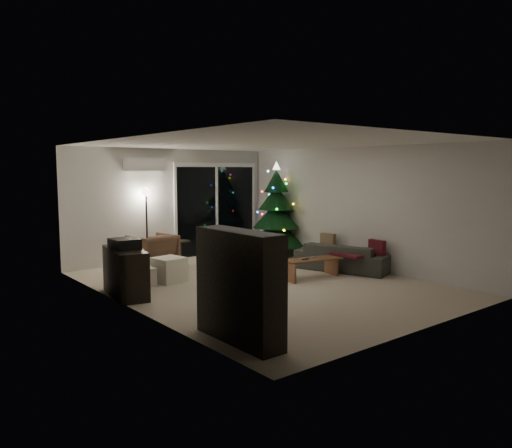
# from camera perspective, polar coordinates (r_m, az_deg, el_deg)

# --- Properties ---
(room) EXTENTS (6.50, 7.51, 2.60)m
(room) POSITION_cam_1_polar(r_m,az_deg,el_deg) (10.26, -2.59, 0.51)
(room) COLOR beige
(room) RESTS_ON ground
(bookshelf) EXTENTS (0.37, 1.34, 1.33)m
(bookshelf) POSITION_cam_1_polar(r_m,az_deg,el_deg) (5.85, -3.23, -7.35)
(bookshelf) COLOR black
(bookshelf) RESTS_ON floor
(media_cabinet) EXTENTS (0.67, 1.30, 0.77)m
(media_cabinet) POSITION_cam_1_polar(r_m,az_deg,el_deg) (8.37, -14.71, -5.36)
(media_cabinet) COLOR black
(media_cabinet) RESTS_ON floor
(stereo) EXTENTS (0.39, 0.46, 0.16)m
(stereo) POSITION_cam_1_polar(r_m,az_deg,el_deg) (8.29, -14.80, -2.19)
(stereo) COLOR black
(stereo) RESTS_ON media_cabinet
(armchair) EXTENTS (0.89, 0.91, 0.75)m
(armchair) POSITION_cam_1_polar(r_m,az_deg,el_deg) (10.34, -11.72, -3.16)
(armchair) COLOR brown
(armchair) RESTS_ON floor
(ottoman) EXTENTS (0.58, 0.58, 0.45)m
(ottoman) POSITION_cam_1_polar(r_m,az_deg,el_deg) (9.25, -9.95, -5.16)
(ottoman) COLOR beige
(ottoman) RESTS_ON floor
(cardboard_box_a) EXTENTS (0.47, 0.36, 0.32)m
(cardboard_box_a) POSITION_cam_1_polar(r_m,az_deg,el_deg) (9.01, -13.01, -5.95)
(cardboard_box_a) COLOR silver
(cardboard_box_a) RESTS_ON floor
(cardboard_box_b) EXTENTS (0.40, 0.30, 0.28)m
(cardboard_box_b) POSITION_cam_1_polar(r_m,az_deg,el_deg) (10.00, -3.81, -4.72)
(cardboard_box_b) COLOR silver
(cardboard_box_b) RESTS_ON floor
(side_table) EXTENTS (0.46, 0.46, 0.54)m
(side_table) POSITION_cam_1_polar(r_m,az_deg,el_deg) (10.73, -8.65, -3.31)
(side_table) COLOR black
(side_table) RESTS_ON floor
(floor_lamp) EXTENTS (0.25, 0.25, 1.58)m
(floor_lamp) POSITION_cam_1_polar(r_m,az_deg,el_deg) (11.06, -12.37, -0.38)
(floor_lamp) COLOR black
(floor_lamp) RESTS_ON floor
(sofa) EXTENTS (1.28, 2.01, 0.55)m
(sofa) POSITION_cam_1_polar(r_m,az_deg,el_deg) (10.27, 9.89, -3.75)
(sofa) COLOR black
(sofa) RESTS_ON floor
(sofa_throw) EXTENTS (0.59, 1.35, 0.05)m
(sofa_throw) POSITION_cam_1_polar(r_m,az_deg,el_deg) (10.17, 9.53, -3.14)
(sofa_throw) COLOR #5A1218
(sofa_throw) RESTS_ON sofa
(cushion_a) EXTENTS (0.14, 0.37, 0.36)m
(cushion_a) POSITION_cam_1_polar(r_m,az_deg,el_deg) (10.85, 8.23, -2.00)
(cushion_a) COLOR olive
(cushion_a) RESTS_ON sofa
(cushion_b) EXTENTS (0.13, 0.37, 0.36)m
(cushion_b) POSITION_cam_1_polar(r_m,az_deg,el_deg) (10.01, 13.65, -2.80)
(cushion_b) COLOR #5A1218
(cushion_b) RESTS_ON sofa
(coffee_table) EXTENTS (1.22, 0.61, 0.37)m
(coffee_table) POSITION_cam_1_polar(r_m,az_deg,el_deg) (9.50, 6.31, -5.06)
(coffee_table) COLOR brown
(coffee_table) RESTS_ON floor
(remote_a) EXTENTS (0.15, 0.04, 0.02)m
(remote_a) POSITION_cam_1_polar(r_m,az_deg,el_deg) (9.36, 5.67, -4.01)
(remote_a) COLOR black
(remote_a) RESTS_ON coffee_table
(remote_b) EXTENTS (0.14, 0.08, 0.02)m
(remote_b) POSITION_cam_1_polar(r_m,az_deg,el_deg) (9.56, 6.54, -3.79)
(remote_b) COLOR slate
(remote_b) RESTS_ON coffee_table
(christmas_tree) EXTENTS (1.81, 1.81, 2.22)m
(christmas_tree) POSITION_cam_1_polar(r_m,az_deg,el_deg) (11.79, 2.33, 1.72)
(christmas_tree) COLOR black
(christmas_tree) RESTS_ON floor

